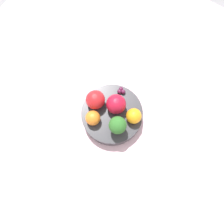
% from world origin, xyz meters
% --- Properties ---
extents(ground_plane, '(6.00, 6.00, 0.00)m').
position_xyz_m(ground_plane, '(0.00, 0.00, 0.00)').
color(ground_plane, gray).
extents(table_surface, '(1.20, 1.20, 0.02)m').
position_xyz_m(table_surface, '(0.00, 0.00, 0.01)').
color(table_surface, silver).
rests_on(table_surface, ground_plane).
extents(bowl, '(0.19, 0.19, 0.04)m').
position_xyz_m(bowl, '(0.00, 0.00, 0.04)').
color(bowl, '#2D2D33').
rests_on(bowl, table_surface).
extents(broccoli, '(0.05, 0.05, 0.07)m').
position_xyz_m(broccoli, '(0.04, -0.03, 0.10)').
color(broccoli, '#8CB76B').
rests_on(broccoli, bowl).
extents(apple_red, '(0.06, 0.06, 0.06)m').
position_xyz_m(apple_red, '(-0.06, 0.00, 0.09)').
color(apple_red, red).
rests_on(apple_red, bowl).
extents(apple_green, '(0.06, 0.06, 0.06)m').
position_xyz_m(apple_green, '(0.00, 0.02, 0.09)').
color(apple_green, '#B7142D').
rests_on(apple_green, bowl).
extents(orange_front, '(0.04, 0.04, 0.04)m').
position_xyz_m(orange_front, '(-0.04, -0.05, 0.08)').
color(orange_front, orange).
rests_on(orange_front, bowl).
extents(orange_back, '(0.05, 0.05, 0.05)m').
position_xyz_m(orange_back, '(0.06, 0.02, 0.08)').
color(orange_back, orange).
rests_on(orange_back, bowl).
extents(grape_cluster, '(0.02, 0.02, 0.01)m').
position_xyz_m(grape_cluster, '(-0.01, 0.08, 0.07)').
color(grape_cluster, '#511938').
rests_on(grape_cluster, bowl).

